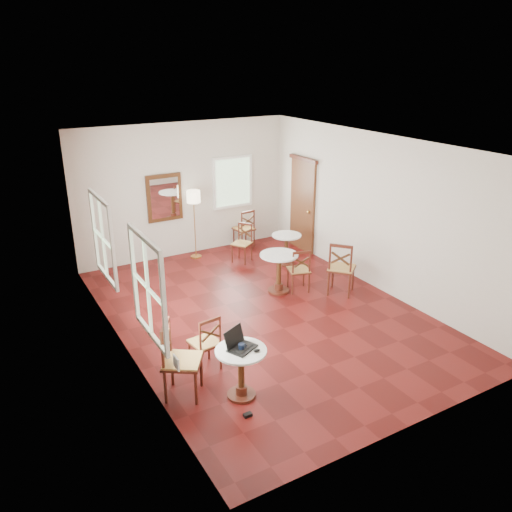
{
  "coord_description": "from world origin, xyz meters",
  "views": [
    {
      "loc": [
        -4.24,
        -7.04,
        4.32
      ],
      "look_at": [
        0.0,
        0.3,
        1.0
      ],
      "focal_mm": 36.05,
      "sensor_mm": 36.0,
      "label": 1
    }
  ],
  "objects_px": {
    "cafe_table_mid": "(279,269)",
    "mouse": "(257,351)",
    "navy_mug": "(242,347)",
    "chair_near_a": "(205,343)",
    "power_adapter": "(248,415)",
    "chair_back_a": "(244,228)",
    "water_glass": "(241,347)",
    "floor_lamp": "(194,201)",
    "chair_mid_b": "(341,268)",
    "chair_near_b": "(180,360)",
    "chair_mid_a": "(299,270)",
    "chair_back_b": "(242,243)",
    "laptop": "(239,343)",
    "cafe_table_near": "(241,368)",
    "cafe_table_back": "(286,246)"
  },
  "relations": [
    {
      "from": "chair_back_b",
      "to": "laptop",
      "type": "xyz_separation_m",
      "value": [
        -2.37,
        -4.25,
        0.36
      ]
    },
    {
      "from": "chair_mid_b",
      "to": "chair_mid_a",
      "type": "bearing_deg",
      "value": 10.85
    },
    {
      "from": "chair_near_b",
      "to": "laptop",
      "type": "height_order",
      "value": "chair_near_b"
    },
    {
      "from": "cafe_table_near",
      "to": "mouse",
      "type": "height_order",
      "value": "mouse"
    },
    {
      "from": "water_glass",
      "to": "chair_back_b",
      "type": "bearing_deg",
      "value": 61.26
    },
    {
      "from": "cafe_table_mid",
      "to": "navy_mug",
      "type": "bearing_deg",
      "value": -130.73
    },
    {
      "from": "chair_back_a",
      "to": "floor_lamp",
      "type": "distance_m",
      "value": 1.55
    },
    {
      "from": "cafe_table_back",
      "to": "floor_lamp",
      "type": "distance_m",
      "value": 2.27
    },
    {
      "from": "chair_mid_b",
      "to": "floor_lamp",
      "type": "distance_m",
      "value": 3.66
    },
    {
      "from": "chair_near_a",
      "to": "power_adapter",
      "type": "distance_m",
      "value": 1.32
    },
    {
      "from": "cafe_table_near",
      "to": "power_adapter",
      "type": "height_order",
      "value": "cafe_table_near"
    },
    {
      "from": "chair_near_b",
      "to": "chair_back_b",
      "type": "bearing_deg",
      "value": -4.32
    },
    {
      "from": "chair_near_b",
      "to": "laptop",
      "type": "xyz_separation_m",
      "value": [
        0.68,
        -0.38,
        0.25
      ]
    },
    {
      "from": "chair_back_b",
      "to": "power_adapter",
      "type": "bearing_deg",
      "value": -61.43
    },
    {
      "from": "floor_lamp",
      "to": "laptop",
      "type": "bearing_deg",
      "value": -107.33
    },
    {
      "from": "chair_mid_a",
      "to": "laptop",
      "type": "height_order",
      "value": "laptop"
    },
    {
      "from": "chair_near_b",
      "to": "water_glass",
      "type": "height_order",
      "value": "chair_near_b"
    },
    {
      "from": "chair_mid_a",
      "to": "mouse",
      "type": "relative_size",
      "value": 9.34
    },
    {
      "from": "cafe_table_mid",
      "to": "power_adapter",
      "type": "bearing_deg",
      "value": -128.34
    },
    {
      "from": "mouse",
      "to": "water_glass",
      "type": "distance_m",
      "value": 0.21
    },
    {
      "from": "chair_near_a",
      "to": "mouse",
      "type": "height_order",
      "value": "chair_near_a"
    },
    {
      "from": "cafe_table_back",
      "to": "chair_mid_b",
      "type": "bearing_deg",
      "value": -87.48
    },
    {
      "from": "chair_back_a",
      "to": "water_glass",
      "type": "bearing_deg",
      "value": 54.96
    },
    {
      "from": "mouse",
      "to": "water_glass",
      "type": "xyz_separation_m",
      "value": [
        -0.16,
        0.13,
        0.03
      ]
    },
    {
      "from": "chair_near_b",
      "to": "chair_mid_a",
      "type": "height_order",
      "value": "chair_near_b"
    },
    {
      "from": "chair_near_b",
      "to": "laptop",
      "type": "distance_m",
      "value": 0.82
    },
    {
      "from": "laptop",
      "to": "mouse",
      "type": "height_order",
      "value": "laptop"
    },
    {
      "from": "water_glass",
      "to": "chair_back_a",
      "type": "bearing_deg",
      "value": 60.78
    },
    {
      "from": "cafe_table_back",
      "to": "chair_back_a",
      "type": "bearing_deg",
      "value": 100.97
    },
    {
      "from": "floor_lamp",
      "to": "mouse",
      "type": "xyz_separation_m",
      "value": [
        -1.4,
        -5.2,
        -0.58
      ]
    },
    {
      "from": "cafe_table_back",
      "to": "chair_near_a",
      "type": "distance_m",
      "value": 4.32
    },
    {
      "from": "chair_near_a",
      "to": "floor_lamp",
      "type": "xyz_separation_m",
      "value": [
        1.69,
        4.22,
        0.89
      ]
    },
    {
      "from": "cafe_table_back",
      "to": "navy_mug",
      "type": "distance_m",
      "value": 4.84
    },
    {
      "from": "chair_back_a",
      "to": "water_glass",
      "type": "relative_size",
      "value": 9.89
    },
    {
      "from": "mouse",
      "to": "cafe_table_back",
      "type": "bearing_deg",
      "value": 64.65
    },
    {
      "from": "chair_near_a",
      "to": "water_glass",
      "type": "bearing_deg",
      "value": 91.51
    },
    {
      "from": "chair_near_a",
      "to": "chair_mid_b",
      "type": "bearing_deg",
      "value": -169.67
    },
    {
      "from": "chair_mid_a",
      "to": "floor_lamp",
      "type": "height_order",
      "value": "floor_lamp"
    },
    {
      "from": "cafe_table_near",
      "to": "laptop",
      "type": "bearing_deg",
      "value": 88.54
    },
    {
      "from": "chair_near_b",
      "to": "floor_lamp",
      "type": "height_order",
      "value": "floor_lamp"
    },
    {
      "from": "floor_lamp",
      "to": "power_adapter",
      "type": "height_order",
      "value": "floor_lamp"
    },
    {
      "from": "cafe_table_near",
      "to": "water_glass",
      "type": "bearing_deg",
      "value": -105.74
    },
    {
      "from": "chair_near_b",
      "to": "water_glass",
      "type": "distance_m",
      "value": 0.85
    },
    {
      "from": "cafe_table_mid",
      "to": "mouse",
      "type": "xyz_separation_m",
      "value": [
        -2.06,
        -2.7,
        0.26
      ]
    },
    {
      "from": "cafe_table_near",
      "to": "floor_lamp",
      "type": "distance_m",
      "value": 5.36
    },
    {
      "from": "cafe_table_near",
      "to": "chair_near_a",
      "type": "xyz_separation_m",
      "value": [
        -0.13,
        0.84,
        -0.01
      ]
    },
    {
      "from": "cafe_table_mid",
      "to": "mouse",
      "type": "height_order",
      "value": "cafe_table_mid"
    },
    {
      "from": "chair_near_b",
      "to": "floor_lamp",
      "type": "bearing_deg",
      "value": 7.99
    },
    {
      "from": "chair_near_a",
      "to": "power_adapter",
      "type": "height_order",
      "value": "chair_near_a"
    },
    {
      "from": "chair_mid_a",
      "to": "chair_back_b",
      "type": "bearing_deg",
      "value": -66.79
    }
  ]
}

